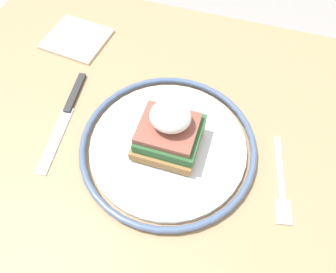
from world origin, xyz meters
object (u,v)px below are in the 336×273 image
at_px(plate, 168,146).
at_px(napkin, 77,39).
at_px(fork, 281,183).
at_px(knife, 67,112).
at_px(sandwich, 169,131).

height_order(plate, napkin, plate).
relative_size(fork, knife, 0.70).
distance_m(plate, sandwich, 0.04).
bearing_deg(fork, napkin, -24.28).
bearing_deg(plate, knife, -4.89).
relative_size(sandwich, napkin, 0.84).
bearing_deg(plate, napkin, -36.64).
distance_m(plate, knife, 0.18).
height_order(sandwich, fork, sandwich).
xyz_separation_m(sandwich, fork, (-0.18, 0.01, -0.04)).
relative_size(fork, napkin, 1.25).
bearing_deg(napkin, plate, 143.36).
bearing_deg(sandwich, napkin, -36.15).
relative_size(sandwich, knife, 0.47).
bearing_deg(napkin, sandwich, 143.85).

